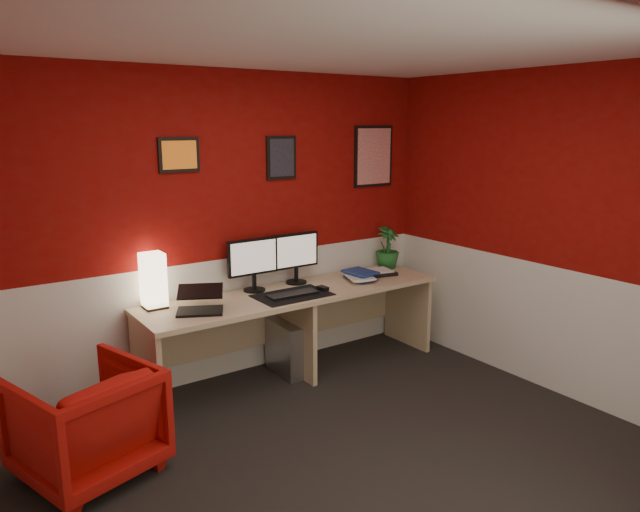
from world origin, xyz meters
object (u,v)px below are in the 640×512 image
Objects in this scene: shoji_lamp at (153,282)px; armchair at (86,422)px; desk at (295,333)px; laptop at (199,298)px; zen_tray at (375,273)px; potted_plant at (387,248)px; monitor_right at (296,250)px; monitor_left at (254,257)px; pc_tower at (288,347)px.

shoji_lamp is 1.18m from armchair.
laptop is at bearing -175.06° from desk.
potted_plant is (0.26, 0.13, 0.18)m from zen_tray.
desk is 4.48× the size of monitor_right.
laptop is 0.57× the size of monitor_right.
zen_tray is at bearing -12.47° from monitor_right.
shoji_lamp is 0.69× the size of monitor_right.
monitor_right is at bearing -176.54° from armchair.
shoji_lamp is at bearing -150.83° from armchair.
desk is 4.48× the size of monitor_left.
shoji_lamp is 0.54× the size of armchair.
monitor_right reaches higher than potted_plant.
monitor_left is at bearing 143.13° from desk.
laptop reaches higher than armchair.
shoji_lamp is 2.26m from potted_plant.
monitor_left reaches higher than pc_tower.
potted_plant is 0.89× the size of pc_tower.
zen_tray is 1.06m from pc_tower.
laptop is at bearing -167.65° from pc_tower.
zen_tray is 0.35m from potted_plant.
pc_tower is (-0.93, 0.02, -0.52)m from zen_tray.
shoji_lamp reaches higher than desk.
armchair is (-1.82, -0.52, -0.03)m from desk.
monitor_right is at bearing 178.02° from potted_plant.
pc_tower is (-0.04, 0.07, -0.14)m from desk.
potted_plant reaches higher than pc_tower.
armchair is at bearing -163.99° from desk.
potted_plant is at bearing -1.12° from shoji_lamp.
desk is at bearing -59.38° from pc_tower.
monitor_left is at bearing -1.23° from shoji_lamp.
shoji_lamp is 0.39m from laptop.
monitor_right is at bearing -0.43° from shoji_lamp.
zen_tray is 0.88× the size of potted_plant.
desk is 7.88× the size of laptop.
monitor_right reaches higher than shoji_lamp.
monitor_right is (0.15, 0.21, 0.66)m from desk.
shoji_lamp reaches higher than armchair.
desk reaches higher than pc_tower.
monitor_left is 1.46× the size of potted_plant.
monitor_left is 0.78× the size of armchair.
pc_tower is at bearing 118.04° from desk.
zen_tray is 0.47× the size of armchair.
desk is 1.89m from armchair.
monitor_right is 0.81m from zen_tray.
monitor_left is 1.29× the size of pc_tower.
potted_plant is (2.26, -0.04, -0.00)m from shoji_lamp.
shoji_lamp is at bearing 155.34° from laptop.
monitor_left and monitor_right have the same top height.
desk is 7.43× the size of zen_tray.
shoji_lamp is 1.29m from pc_tower.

